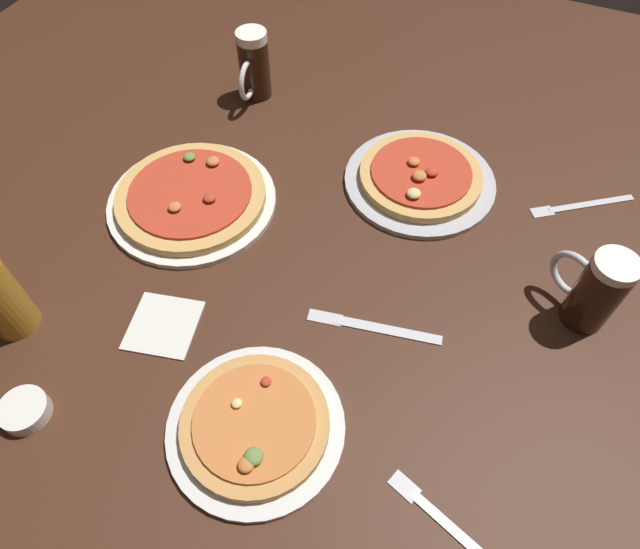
# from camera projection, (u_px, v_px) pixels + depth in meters

# --- Properties ---
(ground_plane) EXTENTS (2.40, 2.40, 0.03)m
(ground_plane) POSITION_uv_depth(u_px,v_px,m) (320.00, 286.00, 1.02)
(ground_plane) COLOR #3D2114
(pizza_plate_near) EXTENTS (0.27, 0.27, 0.05)m
(pizza_plate_near) POSITION_uv_depth(u_px,v_px,m) (255.00, 425.00, 0.84)
(pizza_plate_near) COLOR silver
(pizza_plate_near) RESTS_ON ground_plane
(pizza_plate_far) EXTENTS (0.34, 0.34, 0.05)m
(pizza_plate_far) POSITION_uv_depth(u_px,v_px,m) (191.00, 198.00, 1.11)
(pizza_plate_far) COLOR silver
(pizza_plate_far) RESTS_ON ground_plane
(pizza_plate_side) EXTENTS (0.31, 0.31, 0.05)m
(pizza_plate_side) POSITION_uv_depth(u_px,v_px,m) (420.00, 178.00, 1.15)
(pizza_plate_side) COLOR #B2B2B7
(pizza_plate_side) RESTS_ON ground_plane
(beer_mug_amber) EXTENTS (0.12, 0.09, 0.16)m
(beer_mug_amber) POSITION_uv_depth(u_px,v_px,m) (596.00, 290.00, 0.91)
(beer_mug_amber) COLOR black
(beer_mug_amber) RESTS_ON ground_plane
(beer_mug_pale) EXTENTS (0.07, 0.13, 0.16)m
(beer_mug_pale) POSITION_uv_depth(u_px,v_px,m) (254.00, 66.00, 1.27)
(beer_mug_pale) COLOR black
(beer_mug_pale) RESTS_ON ground_plane
(ramekin_sauce) EXTENTS (0.08, 0.08, 0.03)m
(ramekin_sauce) POSITION_uv_depth(u_px,v_px,m) (25.00, 410.00, 0.85)
(ramekin_sauce) COLOR silver
(ramekin_sauce) RESTS_ON ground_plane
(napkin_folded) EXTENTS (0.14, 0.14, 0.01)m
(napkin_folded) POSITION_uv_depth(u_px,v_px,m) (163.00, 325.00, 0.95)
(napkin_folded) COLOR silver
(napkin_folded) RESTS_ON ground_plane
(fork_left) EXTENTS (0.20, 0.08, 0.01)m
(fork_left) POSITION_uv_depth(u_px,v_px,m) (446.00, 523.00, 0.77)
(fork_left) COLOR silver
(fork_left) RESTS_ON ground_plane
(knife_right) EXTENTS (0.23, 0.06, 0.01)m
(knife_right) POSITION_uv_depth(u_px,v_px,m) (373.00, 327.00, 0.95)
(knife_right) COLOR silver
(knife_right) RESTS_ON ground_plane
(fork_spare) EXTENTS (0.19, 0.14, 0.01)m
(fork_spare) POSITION_uv_depth(u_px,v_px,m) (580.00, 205.00, 1.12)
(fork_spare) COLOR silver
(fork_spare) RESTS_ON ground_plane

